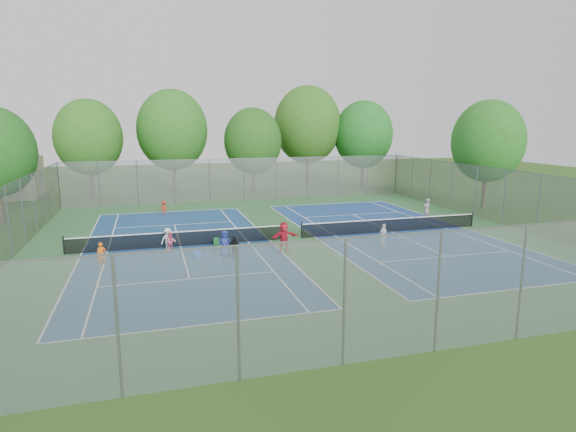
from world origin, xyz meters
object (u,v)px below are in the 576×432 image
object	(u,v)px
net_left	(180,239)
ball_hopper	(216,243)
ball_crate	(197,254)
instructor	(427,210)
net_right	(391,225)

from	to	relation	value
net_left	ball_hopper	bearing A→B (deg)	-20.16
ball_crate	ball_hopper	bearing A→B (deg)	53.41
ball_crate	ball_hopper	xyz separation A→B (m)	(1.32, 1.77, 0.12)
instructor	ball_hopper	bearing A→B (deg)	-2.54
instructor	ball_crate	bearing A→B (deg)	2.15
ball_hopper	net_left	bearing A→B (deg)	159.84
net_left	net_right	world-z (taller)	same
ball_crate	instructor	size ratio (longest dim) A/B	0.21
net_right	instructor	world-z (taller)	instructor
net_left	ball_hopper	xyz separation A→B (m)	(2.05, -0.75, -0.18)
net_right	instructor	bearing A→B (deg)	29.92
net_right	ball_crate	size ratio (longest dim) A/B	34.21
ball_crate	instructor	bearing A→B (deg)	15.80
net_right	ball_crate	xyz separation A→B (m)	(-13.26, -2.53, -0.29)
ball_hopper	instructor	distance (m)	16.46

